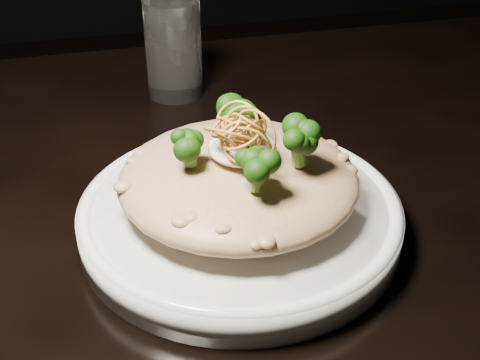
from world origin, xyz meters
The scene contains 7 objects.
table centered at (0.00, 0.00, 0.67)m, with size 1.10×0.80×0.75m.
plate centered at (0.02, -0.07, 0.76)m, with size 0.29×0.29×0.03m, color white.
risotto centered at (0.02, -0.06, 0.80)m, with size 0.21×0.21×0.05m, color brown.
broccoli centered at (0.02, -0.07, 0.85)m, with size 0.13×0.13×0.05m, color black, non-canonical shape.
cheese centered at (0.03, -0.06, 0.83)m, with size 0.06×0.06×0.02m, color white.
shallots centered at (0.02, -0.07, 0.86)m, with size 0.05×0.05×0.03m, color brown, non-canonical shape.
drinking_glass centered at (0.01, 0.23, 0.81)m, with size 0.07×0.07×0.12m, color white.
Camera 1 is at (-0.09, -0.54, 1.12)m, focal length 50.00 mm.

